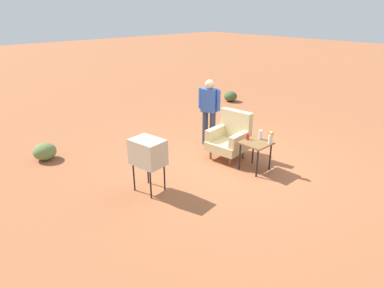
{
  "coord_description": "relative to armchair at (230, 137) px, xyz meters",
  "views": [
    {
      "loc": [
        4.23,
        -5.14,
        3.21
      ],
      "look_at": [
        -0.28,
        -0.97,
        0.65
      ],
      "focal_mm": 30.86,
      "sensor_mm": 36.0,
      "label": 1
    }
  ],
  "objects": [
    {
      "name": "side_table",
      "position": [
        0.79,
        -0.1,
        0.04
      ],
      "size": [
        0.56,
        0.56,
        0.63
      ],
      "color": "black",
      "rests_on": "ground"
    },
    {
      "name": "bottle_short_clear",
      "position": [
        0.74,
        0.09,
        0.23
      ],
      "size": [
        0.06,
        0.06,
        0.2
      ],
      "primitive_type": "cylinder",
      "color": "silver",
      "rests_on": "side_table"
    },
    {
      "name": "shrub_mid",
      "position": [
        -3.21,
        3.7,
        -0.31
      ],
      "size": [
        0.48,
        0.48,
        0.37
      ],
      "primitive_type": "ellipsoid",
      "color": "#475B33",
      "rests_on": "ground"
    },
    {
      "name": "soda_can_red",
      "position": [
        0.57,
        -0.11,
        0.19
      ],
      "size": [
        0.07,
        0.07,
        0.12
      ],
      "primitive_type": "cylinder",
      "color": "red",
      "rests_on": "side_table"
    },
    {
      "name": "flower_vase",
      "position": [
        1.02,
        0.06,
        0.28
      ],
      "size": [
        0.15,
        0.1,
        0.27
      ],
      "color": "silver",
      "rests_on": "side_table"
    },
    {
      "name": "shrub_near",
      "position": [
        -2.74,
        -3.17,
        -0.3
      ],
      "size": [
        0.5,
        0.5,
        0.39
      ],
      "primitive_type": "ellipsoid",
      "color": "olive",
      "rests_on": "ground"
    },
    {
      "name": "ground_plane",
      "position": [
        0.28,
        -0.21,
        -0.5
      ],
      "size": [
        60.0,
        60.0,
        0.0
      ],
      "primitive_type": "plane",
      "color": "#A05B38"
    },
    {
      "name": "person_standing",
      "position": [
        -0.85,
        0.18,
        0.44
      ],
      "size": [
        0.54,
        0.33,
        1.64
      ],
      "color": "#2D3347",
      "rests_on": "ground"
    },
    {
      "name": "tv_on_stand",
      "position": [
        -0.02,
        -2.24,
        0.28
      ],
      "size": [
        0.66,
        0.52,
        1.03
      ],
      "color": "black",
      "rests_on": "ground"
    },
    {
      "name": "armchair",
      "position": [
        0.0,
        0.0,
        0.0
      ],
      "size": [
        0.86,
        0.87,
        1.06
      ],
      "color": "brown",
      "rests_on": "ground"
    }
  ]
}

